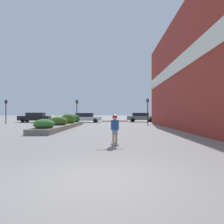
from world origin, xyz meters
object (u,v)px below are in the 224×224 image
(traffic_light_left, at_px, (77,107))
(skateboard, at_px, (115,144))
(skateboarder, at_px, (115,126))
(car_center_left, at_px, (35,117))
(car_center_right, at_px, (141,117))
(traffic_light_far_left, at_px, (6,107))
(traffic_light_right, at_px, (148,107))
(car_leftmost, at_px, (86,118))

(traffic_light_left, bearing_deg, skateboard, -75.26)
(skateboard, xyz_separation_m, skateboarder, (0.00, 0.00, 0.77))
(car_center_left, distance_m, car_center_right, 16.96)
(traffic_light_left, bearing_deg, car_center_left, 148.05)
(skateboarder, relative_size, traffic_light_far_left, 0.39)
(car_center_left, height_order, car_center_right, car_center_left)
(car_center_left, height_order, traffic_light_right, traffic_light_right)
(car_leftmost, height_order, car_center_right, car_center_right)
(car_leftmost, xyz_separation_m, traffic_light_left, (-0.57, -4.57, 1.44))
(skateboard, height_order, car_center_left, car_center_left)
(traffic_light_far_left, bearing_deg, car_center_right, 22.35)
(skateboard, relative_size, traffic_light_left, 0.19)
(car_leftmost, bearing_deg, car_center_right, 104.60)
(traffic_light_far_left, bearing_deg, skateboard, -52.68)
(skateboarder, relative_size, traffic_light_left, 0.39)
(car_center_left, height_order, traffic_light_far_left, traffic_light_far_left)
(skateboard, bearing_deg, car_leftmost, 84.08)
(traffic_light_left, distance_m, traffic_light_far_left, 9.25)
(skateboarder, distance_m, car_leftmost, 24.66)
(traffic_light_right, bearing_deg, car_leftmost, 152.14)
(skateboarder, bearing_deg, traffic_light_left, 88.05)
(skateboard, height_order, car_leftmost, car_leftmost)
(skateboarder, relative_size, car_leftmost, 0.26)
(traffic_light_right, height_order, traffic_light_far_left, traffic_light_right)
(car_center_left, relative_size, traffic_light_left, 1.48)
(car_leftmost, relative_size, traffic_light_right, 1.44)
(car_center_right, bearing_deg, skateboarder, -9.05)
(skateboard, distance_m, car_leftmost, 24.67)
(traffic_light_left, xyz_separation_m, traffic_light_right, (9.46, -0.13, 0.09))
(car_leftmost, height_order, traffic_light_right, traffic_light_right)
(skateboard, distance_m, traffic_light_right, 20.11)
(skateboard, distance_m, car_center_left, 27.36)
(traffic_light_far_left, bearing_deg, traffic_light_left, 4.88)
(car_center_left, xyz_separation_m, traffic_light_left, (7.42, -4.63, 1.40))
(skateboard, relative_size, car_center_left, 0.13)
(skateboarder, xyz_separation_m, traffic_light_far_left, (-14.39, 18.87, 1.33))
(car_leftmost, distance_m, traffic_light_far_left, 11.24)
(car_center_left, bearing_deg, traffic_light_right, -105.75)
(car_leftmost, xyz_separation_m, traffic_light_far_left, (-9.78, -5.35, 1.41))
(traffic_light_right, xyz_separation_m, traffic_light_far_left, (-18.67, -0.65, -0.12))
(skateboarder, xyz_separation_m, car_leftmost, (-4.60, 24.23, -0.08))
(traffic_light_far_left, bearing_deg, car_leftmost, 28.68)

